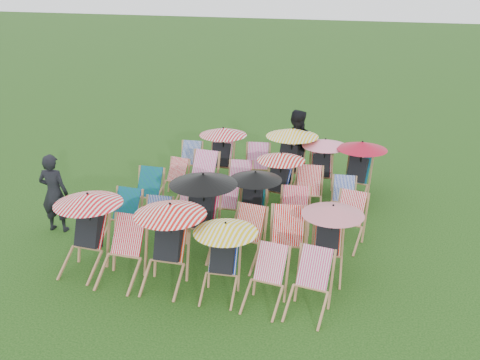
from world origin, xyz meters
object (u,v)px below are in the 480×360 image
(deckchair_5, at_px, (309,285))
(person_left, at_px, (54,193))
(person_rear, at_px, (296,146))
(deckchair_29, at_px, (357,169))
(deckchair_0, at_px, (86,231))

(deckchair_5, bearing_deg, person_left, 172.90)
(deckchair_5, bearing_deg, person_rear, 110.21)
(deckchair_29, relative_size, person_left, 0.83)
(deckchair_0, bearing_deg, person_rear, 63.94)
(person_rear, bearing_deg, deckchair_29, 162.63)
(deckchair_0, bearing_deg, person_left, 141.83)
(person_left, bearing_deg, deckchair_5, 161.04)
(person_rear, bearing_deg, deckchair_0, 68.47)
(deckchair_5, bearing_deg, deckchair_0, -175.66)
(deckchair_0, distance_m, person_rear, 5.71)
(deckchair_0, height_order, person_rear, person_rear)
(deckchair_5, height_order, deckchair_29, deckchair_29)
(deckchair_5, height_order, person_left, person_left)
(deckchair_0, relative_size, deckchair_29, 1.04)
(person_left, bearing_deg, deckchair_29, -154.05)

